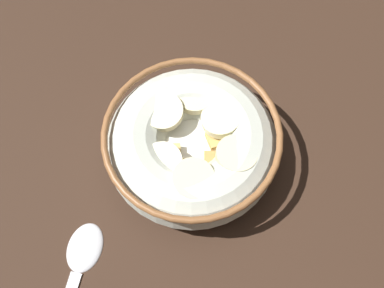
# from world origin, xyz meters

# --- Properties ---
(ground_plane) EXTENTS (1.37, 1.37, 0.02)m
(ground_plane) POSITION_xyz_m (0.00, 0.00, -0.01)
(ground_plane) COLOR #332116
(cereal_bowl) EXTENTS (0.16, 0.16, 0.06)m
(cereal_bowl) POSITION_xyz_m (0.00, -0.00, 0.03)
(cereal_bowl) COLOR beige
(cereal_bowl) RESTS_ON ground_plane
(spoon) EXTENTS (0.12, 0.12, 0.01)m
(spoon) POSITION_xyz_m (-0.14, -0.03, 0.00)
(spoon) COLOR silver
(spoon) RESTS_ON ground_plane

